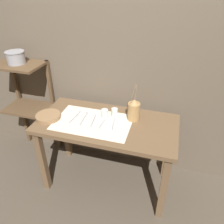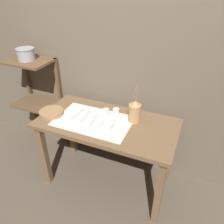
% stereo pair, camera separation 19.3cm
% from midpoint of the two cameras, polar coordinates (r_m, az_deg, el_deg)
% --- Properties ---
extents(ground_plane, '(12.00, 12.00, 0.00)m').
position_cam_midpoint_polar(ground_plane, '(2.53, -3.44, -17.34)').
color(ground_plane, brown).
extents(stone_wall_back, '(7.00, 0.06, 2.40)m').
position_cam_midpoint_polar(stone_wall_back, '(2.19, -0.68, 12.78)').
color(stone_wall_back, brown).
rests_on(stone_wall_back, ground_plane).
extents(wooden_table, '(1.29, 0.64, 0.77)m').
position_cam_midpoint_polar(wooden_table, '(2.08, -4.02, -5.35)').
color(wooden_table, brown).
rests_on(wooden_table, ground_plane).
extents(wooden_shelf_unit, '(0.49, 0.35, 1.17)m').
position_cam_midpoint_polar(wooden_shelf_unit, '(2.64, -23.20, 4.55)').
color(wooden_shelf_unit, brown).
rests_on(wooden_shelf_unit, ground_plane).
extents(linen_cloth, '(0.70, 0.44, 0.00)m').
position_cam_midpoint_polar(linen_cloth, '(2.03, -7.75, -2.68)').
color(linen_cloth, beige).
rests_on(linen_cloth, wooden_table).
extents(pitcher_with_flowers, '(0.11, 0.11, 0.37)m').
position_cam_midpoint_polar(pitcher_with_flowers, '(1.99, 2.96, 0.35)').
color(pitcher_with_flowers, '#A87F4C').
rests_on(pitcher_with_flowers, wooden_table).
extents(wooden_bowl, '(0.23, 0.23, 0.04)m').
position_cam_midpoint_polar(wooden_bowl, '(2.17, -18.79, -1.18)').
color(wooden_bowl, '#8E6B47').
rests_on(wooden_bowl, wooden_table).
extents(glass_tumbler_near, '(0.06, 0.06, 0.08)m').
position_cam_midpoint_polar(glass_tumbler_near, '(2.06, -4.61, -0.46)').
color(glass_tumbler_near, silver).
rests_on(glass_tumbler_near, wooden_table).
extents(glass_tumbler_far, '(0.06, 0.06, 0.08)m').
position_cam_midpoint_polar(glass_tumbler_far, '(2.07, -1.99, -0.14)').
color(glass_tumbler_far, silver).
rests_on(glass_tumbler_far, wooden_table).
extents(spoon_outer, '(0.04, 0.21, 0.02)m').
position_cam_midpoint_polar(spoon_outer, '(2.15, -11.42, -0.61)').
color(spoon_outer, '#939399').
rests_on(spoon_outer, wooden_table).
extents(spoon_inner, '(0.03, 0.21, 0.02)m').
position_cam_midpoint_polar(spoon_inner, '(2.12, -9.53, -1.02)').
color(spoon_inner, '#939399').
rests_on(spoon_inner, wooden_table).
extents(fork_inner, '(0.04, 0.20, 0.00)m').
position_cam_midpoint_polar(fork_inner, '(2.03, -7.64, -2.44)').
color(fork_inner, '#939399').
rests_on(fork_inner, wooden_table).
extents(knife_center, '(0.02, 0.20, 0.00)m').
position_cam_midpoint_polar(knife_center, '(2.00, -5.13, -2.81)').
color(knife_center, '#939399').
rests_on(knife_center, wooden_table).
extents(fork_outer, '(0.04, 0.20, 0.00)m').
position_cam_midpoint_polar(fork_outer, '(1.98, -2.39, -3.11)').
color(fork_outer, '#939399').
rests_on(fork_outer, wooden_table).
extents(metal_pot_large, '(0.19, 0.19, 0.12)m').
position_cam_midpoint_polar(metal_pot_large, '(2.48, -26.01, 12.73)').
color(metal_pot_large, '#939399').
rests_on(metal_pot_large, wooden_shelf_unit).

